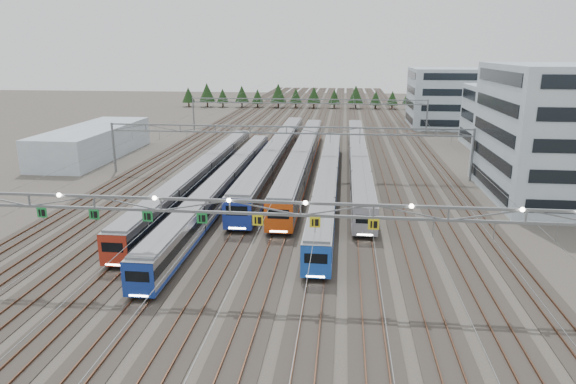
# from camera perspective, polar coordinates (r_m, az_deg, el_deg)

# --- Properties ---
(ground) EXTENTS (400.00, 400.00, 0.00)m
(ground) POSITION_cam_1_polar(r_m,az_deg,el_deg) (43.36, -6.20, -10.89)
(ground) COLOR #47423A
(ground) RESTS_ON ground
(track_bed) EXTENTS (54.00, 260.00, 5.42)m
(track_bed) POSITION_cam_1_polar(r_m,az_deg,el_deg) (139.25, 2.61, 8.25)
(track_bed) COLOR #2D2823
(track_bed) RESTS_ON ground
(train_a) EXTENTS (2.70, 59.70, 3.51)m
(train_a) POSITION_cam_1_polar(r_m,az_deg,el_deg) (74.88, -9.44, 2.05)
(train_a) COLOR black
(train_a) RESTS_ON ground
(train_b) EXTENTS (2.64, 60.03, 3.43)m
(train_b) POSITION_cam_1_polar(r_m,az_deg,el_deg) (68.80, -6.99, 0.91)
(train_b) COLOR black
(train_b) RESTS_ON ground
(train_c) EXTENTS (3.17, 65.61, 4.14)m
(train_c) POSITION_cam_1_polar(r_m,az_deg,el_deg) (85.87, -1.25, 4.21)
(train_c) COLOR black
(train_c) RESTS_ON ground
(train_d) EXTENTS (3.10, 63.12, 4.04)m
(train_d) POSITION_cam_1_polar(r_m,az_deg,el_deg) (83.75, 1.66, 3.88)
(train_d) COLOR black
(train_d) RESTS_ON ground
(train_e) EXTENTS (2.66, 59.09, 3.46)m
(train_e) POSITION_cam_1_polar(r_m,az_deg,el_deg) (71.42, 4.45, 1.54)
(train_e) COLOR black
(train_e) RESTS_ON ground
(train_f) EXTENTS (2.74, 67.24, 3.56)m
(train_f) POSITION_cam_1_polar(r_m,az_deg,el_deg) (85.77, 7.80, 3.86)
(train_f) COLOR black
(train_f) RESTS_ON ground
(gantry_near) EXTENTS (56.36, 0.61, 8.08)m
(gantry_near) POSITION_cam_1_polar(r_m,az_deg,el_deg) (40.60, -6.59, -1.97)
(gantry_near) COLOR slate
(gantry_near) RESTS_ON ground
(gantry_mid) EXTENTS (56.36, 0.36, 8.00)m
(gantry_mid) POSITION_cam_1_polar(r_m,az_deg,el_deg) (79.38, -0.18, 6.26)
(gantry_mid) COLOR slate
(gantry_mid) RESTS_ON ground
(gantry_far) EXTENTS (56.36, 0.36, 8.00)m
(gantry_far) POSITION_cam_1_polar(r_m,az_deg,el_deg) (123.82, 2.18, 9.62)
(gantry_far) COLOR slate
(gantry_far) RESTS_ON ground
(depot_bldg_south) EXTENTS (18.00, 22.00, 17.45)m
(depot_bldg_south) POSITION_cam_1_polar(r_m,az_deg,el_deg) (76.32, 28.36, 5.80)
(depot_bldg_south) COLOR #A6B8C6
(depot_bldg_south) RESTS_ON ground
(depot_bldg_mid) EXTENTS (14.00, 16.00, 12.31)m
(depot_bldg_mid) POSITION_cam_1_polar(r_m,az_deg,el_deg) (112.17, 22.97, 7.66)
(depot_bldg_mid) COLOR #A6B8C6
(depot_bldg_mid) RESTS_ON ground
(depot_bldg_north) EXTENTS (22.00, 18.00, 14.64)m
(depot_bldg_north) POSITION_cam_1_polar(r_m,az_deg,el_deg) (139.23, 18.00, 9.93)
(depot_bldg_north) COLOR #A6B8C6
(depot_bldg_north) RESTS_ON ground
(west_shed) EXTENTS (10.00, 30.00, 5.46)m
(west_shed) POSITION_cam_1_polar(r_m,az_deg,el_deg) (101.59, -20.82, 5.21)
(west_shed) COLOR #A6B8C6
(west_shed) RESTS_ON ground
(treeline) EXTENTS (93.80, 5.60, 7.02)m
(treeline) POSITION_cam_1_polar(r_m,az_deg,el_deg) (175.12, 3.11, 10.65)
(treeline) COLOR #332114
(treeline) RESTS_ON ground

